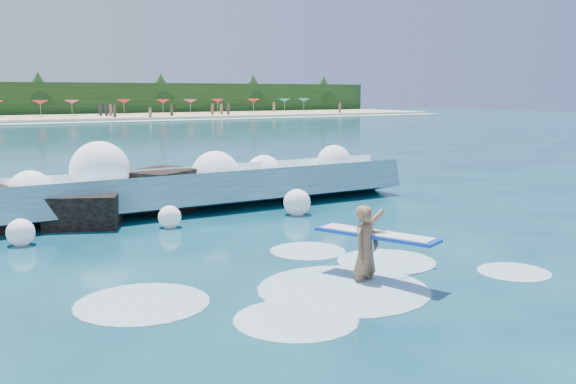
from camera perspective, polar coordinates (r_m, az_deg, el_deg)
name	(u,v)px	position (r m, az deg, el deg)	size (l,w,h in m)	color
ground	(277,269)	(13.16, -0.95, -6.85)	(200.00, 200.00, 0.00)	#083042
breaking_wave	(125,195)	(19.44, -14.32, -0.30)	(18.58, 2.87, 1.60)	teal
rock_cluster	(62,206)	(18.67, -19.48, -1.21)	(8.38, 3.50, 1.46)	black
surfer_with_board	(368,249)	(12.16, 7.15, -5.02)	(1.40, 2.95, 1.79)	brown
wave_spray	(117,180)	(19.13, -15.00, 1.08)	(15.02, 4.25, 2.21)	white
surf_foam	(317,286)	(12.06, 2.62, -8.34)	(8.88, 5.50, 0.16)	silver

